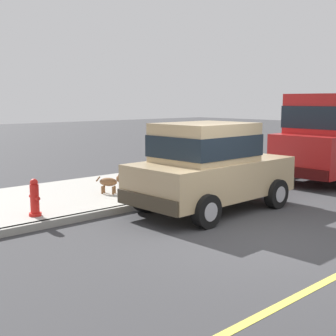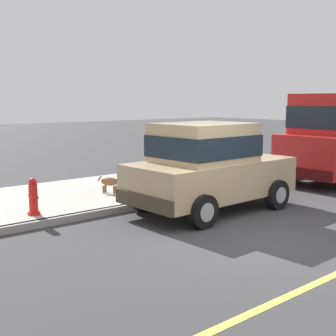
% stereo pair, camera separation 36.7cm
% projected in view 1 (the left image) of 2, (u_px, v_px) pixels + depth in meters
% --- Properties ---
extents(ground_plane, '(80.00, 80.00, 0.00)m').
position_uv_depth(ground_plane, '(267.00, 240.00, 7.74)').
color(ground_plane, '#38383A').
extents(curb, '(0.16, 64.00, 0.14)m').
position_uv_depth(curb, '(146.00, 204.00, 10.07)').
color(curb, gray).
rests_on(curb, ground).
extents(sidewalk, '(3.60, 64.00, 0.14)m').
position_uv_depth(sidewalk, '(100.00, 192.00, 11.39)').
color(sidewalk, '#A8A59E').
rests_on(sidewalk, ground).
extents(car_tan_hatchback, '(2.02, 3.84, 1.88)m').
position_uv_depth(car_tan_hatchback, '(209.00, 166.00, 9.65)').
color(car_tan_hatchback, tan).
rests_on(car_tan_hatchback, ground).
extents(dog_brown, '(0.65, 0.48, 0.49)m').
position_uv_depth(dog_brown, '(111.00, 182.00, 10.83)').
color(dog_brown, brown).
rests_on(dog_brown, sidewalk).
extents(fire_hydrant, '(0.34, 0.24, 0.72)m').
position_uv_depth(fire_hydrant, '(35.00, 199.00, 8.74)').
color(fire_hydrant, red).
rests_on(fire_hydrant, sidewalk).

